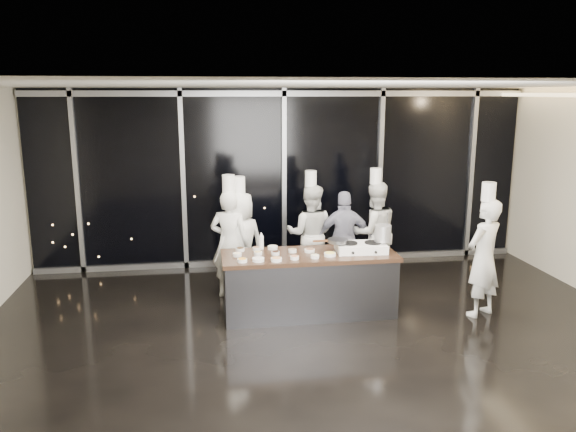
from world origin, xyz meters
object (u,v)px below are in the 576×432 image
Objects in this scene: chef_center at (310,233)px; chef_right at (374,232)px; chef_side at (484,257)px; stock_pot at (383,233)px; chef_far_left at (230,243)px; guest at (345,239)px; chef_left at (240,243)px; stove at (361,247)px; frying_pan at (337,241)px; demo_counter at (309,284)px.

chef_right is at bearing -172.69° from chef_center.
chef_side is (2.14, -1.78, 0.03)m from chef_center.
chef_center is (-0.78, 1.39, -0.32)m from stock_pot.
guest is (1.88, 0.26, -0.08)m from chef_far_left.
chef_left is 3.61m from chef_side.
stove is 3.04× the size of stock_pot.
chef_center is 0.98× the size of chef_side.
frying_pan is at bearing 109.66° from chef_center.
chef_side is (1.61, -1.55, 0.08)m from guest.
stock_pot is at bearing 130.45° from chef_left.
chef_side is at bearing -9.71° from stove.
stove is 1.72m from chef_side.
chef_far_left is at bearing 152.81° from frying_pan.
demo_counter is 10.37× the size of stock_pot.
chef_left is at bearing 12.42° from guest.
frying_pan is 1.39m from chef_center.
stove is at bearing 94.10° from guest.
guest is at bearing 55.00° from demo_counter.
chef_far_left reaches higher than stove.
stock_pot is at bearing 70.30° from chef_right.
chef_center is 1.20× the size of guest.
frying_pan is at bearing 178.19° from stove.
chef_far_left reaches higher than chef_left.
frying_pan is 0.27× the size of chef_center.
chef_far_left is 1.02× the size of chef_center.
chef_right is (0.52, 0.10, 0.07)m from guest.
stove is 0.39× the size of chef_left.
frying_pan is 0.33× the size of guest.
stock_pot is (0.66, -0.03, 0.09)m from frying_pan.
stock_pot is 0.12× the size of chef_side.
guest is at bearing 102.45° from stock_pot.
chef_center reaches higher than stove.
chef_right is 1.00× the size of chef_side.
chef_far_left reaches higher than stock_pot.
chef_left is at bearing -1.00° from chef_right.
guest is 0.54m from chef_right.
stove is 1.41× the size of frying_pan.
frying_pan is 1.65m from chef_left.
chef_side reaches higher than chef_left.
guest is at bearing 73.80° from frying_pan.
stock_pot is at bearing -0.82° from demo_counter.
demo_counter is 1.87m from chef_right.
chef_far_left is 2.43m from chef_right.
chef_right is (2.24, 0.26, 0.02)m from chef_left.
demo_counter is 1.28× the size of chef_far_left.
chef_right reaches higher than chef_far_left.
chef_far_left is (-1.48, 0.87, -0.20)m from frying_pan.
chef_left is (-0.91, 0.98, 0.38)m from demo_counter.
demo_counter is 4.80× the size of frying_pan.
chef_right is (2.40, 0.36, -0.01)m from chef_far_left.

